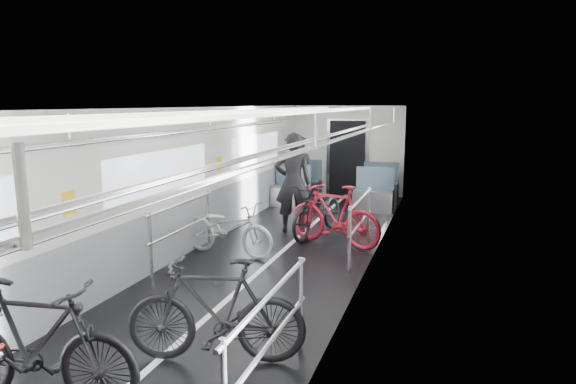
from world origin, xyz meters
The scene contains 8 objects.
car_shell centered at (0.00, 1.78, 1.13)m, with size 3.02×14.01×2.41m.
bike_left_mid centered at (-0.53, -3.58, 0.55)m, with size 0.51×1.82×1.09m, color black.
bike_left_far centered at (-0.78, 0.81, 0.45)m, with size 0.59×1.70×0.90m, color #A2A1A6.
bike_right_near centered at (0.55, -2.47, 0.52)m, with size 0.49×1.73×1.04m, color black.
bike_right_far centered at (0.75, 1.90, 0.54)m, with size 0.51×1.81×1.09m, color #B6162B.
bike_aisle centered at (0.31, 2.52, 0.50)m, with size 0.66×1.90×1.00m, color black.
person_standing centered at (-0.22, 2.62, 0.96)m, with size 0.70×0.46×1.92m, color black.
person_seated centered at (-0.99, 5.62, 0.83)m, with size 0.80×0.63×1.66m, color #29272E.
Camera 1 is at (2.58, -6.68, 2.47)m, focal length 32.00 mm.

